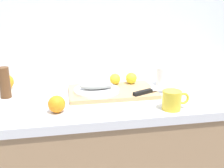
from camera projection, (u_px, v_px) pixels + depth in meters
The scene contains 12 objects.
back_wall at pixel (75, 21), 1.51m from camera, with size 3.20×0.05×2.50m, color silver.
cutting_board at pixel (112, 91), 1.36m from camera, with size 0.44×0.27×0.02m, color tan.
white_plate at pixel (97, 90), 1.32m from camera, with size 0.23×0.23×0.01m, color white.
fish_fillet at pixel (97, 85), 1.32m from camera, with size 0.17×0.07×0.04m, color #999E99.
chef_knife at pixel (151, 90), 1.32m from camera, with size 0.28×0.15×0.02m.
lemon_0 at pixel (131, 78), 1.45m from camera, with size 0.06×0.06×0.06m, color yellow.
lemon_1 at pixel (115, 79), 1.44m from camera, with size 0.06×0.06×0.06m, color yellow.
coffee_mug_0 at pixel (172, 100), 1.15m from camera, with size 0.12×0.08×0.09m.
coffee_mug_1 at pixel (164, 76), 1.49m from camera, with size 0.12×0.08×0.10m.
orange_0 at pixel (57, 104), 1.12m from camera, with size 0.07×0.07×0.07m, color orange.
orange_2 at pixel (6, 82), 1.41m from camera, with size 0.08×0.08×0.08m, color orange.
pepper_mill at pixel (5, 83), 1.28m from camera, with size 0.05×0.05×0.15m, color brown.
Camera 1 is at (-0.08, -1.23, 1.35)m, focal length 42.14 mm.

